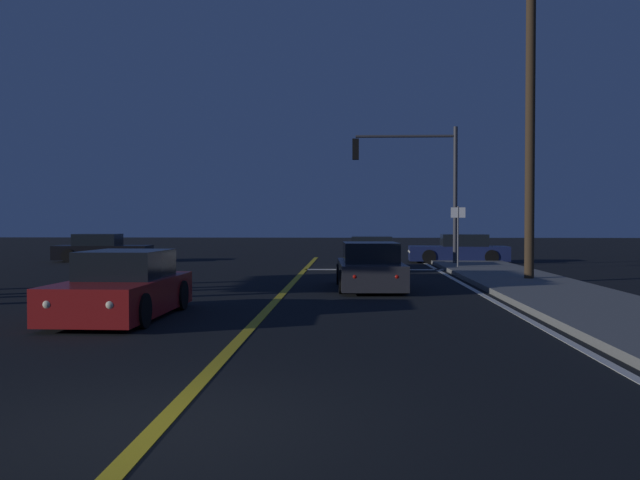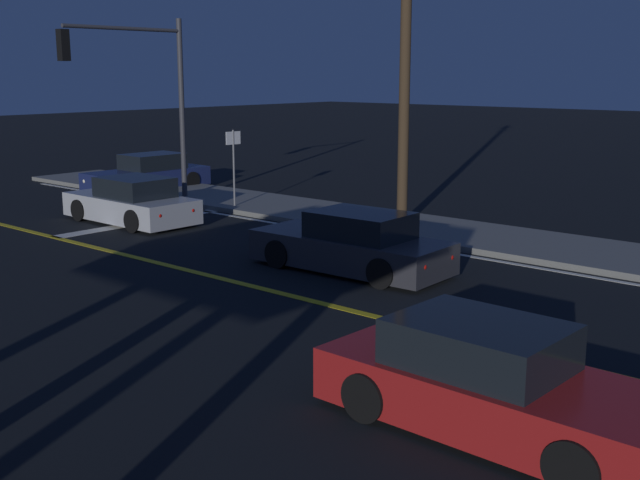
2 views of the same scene
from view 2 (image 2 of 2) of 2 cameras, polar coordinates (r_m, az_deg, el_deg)
The scene contains 11 objects.
sidewalk_right at distance 20.49m, azimuth 15.23°, elevation -0.39°, with size 3.20×42.31×0.15m, color slate.
lane_line_center at distance 14.60m, azimuth 2.80°, elevation -5.20°, with size 0.20×39.96×0.01m, color gold.
lane_line_edge_right at distance 18.89m, azimuth 12.76°, elevation -1.51°, with size 0.16×39.96×0.01m, color silver.
stop_bar at distance 23.72m, azimuth -12.71°, elevation 1.21°, with size 5.53×0.50×0.01m, color silver.
car_far_approaching_navy at distance 30.17m, azimuth -12.16°, elevation 4.59°, with size 4.66×1.96×1.34m.
car_distant_tail_silver at distance 23.74m, azimuth -13.30°, elevation 2.60°, with size 1.95×4.32×1.34m.
car_parked_curb_charcoal at distance 17.48m, azimuth 2.34°, elevation -0.36°, with size 1.98×4.59×1.34m.
car_following_oncoming_red at distance 10.04m, azimuth 12.23°, elevation -10.10°, with size 1.93×4.49×1.34m.
traffic_signal_near_right at distance 26.35m, azimuth -12.65°, elevation 11.08°, with size 4.52×0.28×6.01m.
utility_pole_right at distance 22.51m, azimuth 6.15°, elevation 14.80°, with size 1.93×0.30×10.47m.
street_sign_corner at distance 25.16m, azimuth -6.19°, elevation 5.93°, with size 0.56×0.07×2.54m.
Camera 2 is at (-10.99, 3.16, 4.30)m, focal length 44.78 mm.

